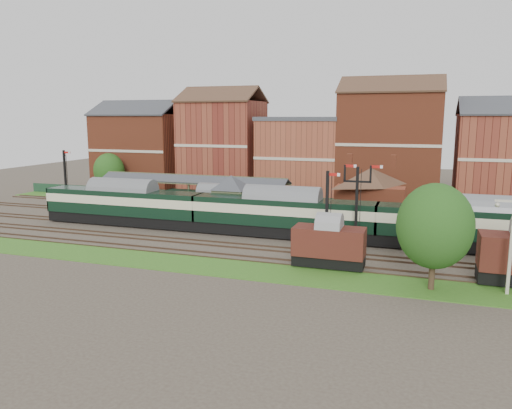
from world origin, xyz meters
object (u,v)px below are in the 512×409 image
(semaphore_bracket, at_px, (357,202))
(dmu_train, at_px, (283,213))
(signal_box, at_px, (231,199))
(goods_van_a, at_px, (329,244))
(platform_railcar, at_px, (224,203))

(semaphore_bracket, height_order, dmu_train, semaphore_bracket)
(signal_box, bearing_deg, goods_van_a, -41.98)
(signal_box, distance_m, goods_van_a, 18.35)
(platform_railcar, relative_size, goods_van_a, 2.66)
(signal_box, relative_size, dmu_train, 0.10)
(platform_railcar, bearing_deg, semaphore_bracket, -27.54)
(platform_railcar, bearing_deg, signal_box, -55.64)
(semaphore_bracket, distance_m, dmu_train, 8.62)
(dmu_train, bearing_deg, platform_railcar, 144.94)
(dmu_train, distance_m, goods_van_a, 11.16)
(dmu_train, relative_size, goods_van_a, 9.75)
(semaphore_bracket, bearing_deg, goods_van_a, -102.35)
(semaphore_bracket, relative_size, platform_railcar, 0.51)
(semaphore_bracket, xyz_separation_m, dmu_train, (-8.00, 2.50, -2.03))
(signal_box, xyz_separation_m, dmu_train, (7.04, -3.25, -0.59))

